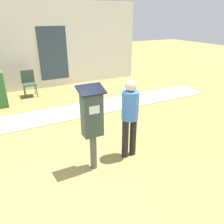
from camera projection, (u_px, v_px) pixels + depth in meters
The scene contains 6 objects.
ground_plane at pixel (67, 200), 3.38m from camera, with size 40.00×40.00×0.00m, color olive.
sidewalk at pixel (33, 119), 6.02m from camera, with size 12.00×1.10×0.02m.
building_facade at pixel (13, 48), 7.84m from camera, with size 10.00×0.26×3.20m.
parking_meter at pixel (92, 118), 3.71m from camera, with size 0.44×0.31×1.59m.
person_standing at pixel (130, 114), 4.11m from camera, with size 0.32×0.32×1.58m.
outdoor_chair_middle at pixel (29, 81), 7.68m from camera, with size 0.44×0.44×0.90m.
Camera 1 is at (-0.56, -2.60, 2.60)m, focal length 35.00 mm.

